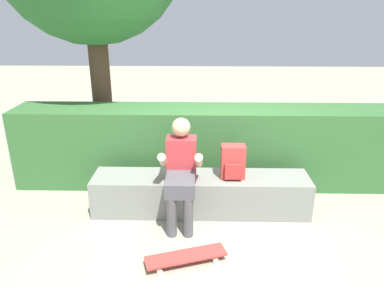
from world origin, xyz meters
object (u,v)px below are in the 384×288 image
Objects in this scene: person_skater at (181,169)px; backpack_on_bench at (233,162)px; skateboard_near_person at (186,257)px; bench_main at (201,193)px.

person_skater reaches higher than backpack_on_bench.
person_skater is at bearing 96.10° from skateboard_near_person.
bench_main is 0.57m from backpack_on_bench.
backpack_on_bench is (0.38, -0.01, 0.42)m from bench_main.
bench_main is at bearing 178.56° from backpack_on_bench.
bench_main is 3.16× the size of skateboard_near_person.
backpack_on_bench reaches higher than bench_main.
bench_main is at bearing 81.87° from skateboard_near_person.
bench_main is 0.53m from person_skater.
bench_main is 1.02m from skateboard_near_person.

